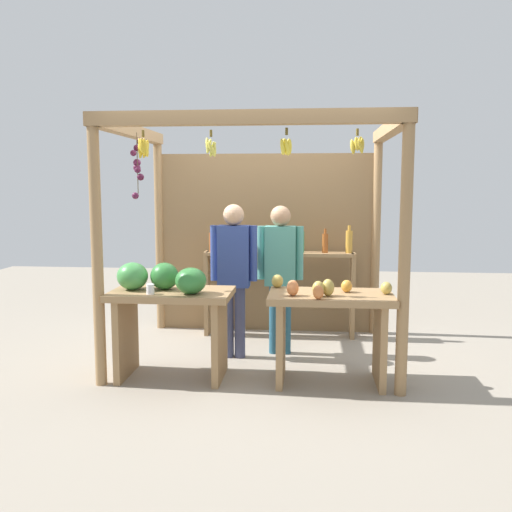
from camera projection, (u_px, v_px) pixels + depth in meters
ground_plane at (258, 355)px, 5.93m from camera, size 12.00×12.00×0.00m
market_stall at (261, 218)px, 6.19m from camera, size 2.75×2.16×2.39m
fruit_counter_left at (168, 303)px, 5.15m from camera, size 1.10×0.64×1.07m
fruit_counter_right at (329, 318)px, 5.03m from camera, size 1.11×0.65×0.97m
bottle_shelf_unit at (279, 270)px, 6.57m from camera, size 1.76×0.22×1.35m
vendor_man at (234, 267)px, 5.74m from camera, size 0.48×0.21×1.59m
vendor_woman at (280, 266)px, 5.88m from camera, size 0.48×0.21×1.57m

